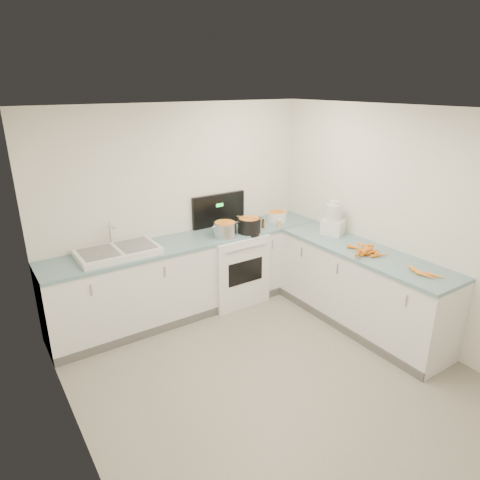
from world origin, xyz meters
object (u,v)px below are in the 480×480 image
mixing_bowl (277,216)px  spice_jar (279,224)px  extract_bottle (263,224)px  food_processor (333,220)px  steel_pot (225,230)px  sink (118,251)px  stove (231,265)px  black_pot (249,226)px

mixing_bowl → spice_jar: (-0.14, -0.23, -0.02)m
extract_bottle → food_processor: (0.58, -0.66, 0.13)m
steel_pot → food_processor: bearing=-29.2°
sink → extract_bottle: (1.86, -0.14, 0.01)m
stove → steel_pot: stove is taller
stove → extract_bottle: (0.41, -0.13, 0.52)m
black_pot → spice_jar: size_ratio=3.04×
sink → food_processor: (2.44, -0.81, 0.14)m
sink → black_pot: size_ratio=3.01×
stove → sink: bearing=179.4°
spice_jar → food_processor: 0.70m
black_pot → spice_jar: (0.44, -0.04, -0.04)m
black_pot → extract_bottle: bearing=9.5°
stove → mixing_bowl: bearing=1.7°
stove → extract_bottle: stove is taller
stove → mixing_bowl: stove is taller
steel_pot → black_pot: bearing=-4.8°
mixing_bowl → black_pot: bearing=-162.0°
sink → mixing_bowl: sink is taller
extract_bottle → food_processor: 0.89m
black_pot → steel_pot: bearing=175.2°
sink → steel_pot: bearing=-7.0°
stove → black_pot: stove is taller
black_pot → mixing_bowl: bearing=18.0°
steel_pot → spice_jar: 0.79m
sink → extract_bottle: size_ratio=8.65×
extract_bottle → spice_jar: size_ratio=1.06×
sink → food_processor: bearing=-18.3°
black_pot → extract_bottle: 0.25m
sink → black_pot: bearing=-6.5°
black_pot → extract_bottle: (0.24, 0.04, -0.03)m
extract_bottle → spice_jar: (0.20, -0.08, -0.00)m
extract_bottle → steel_pot: bearing=-178.8°
steel_pot → black_pot: 0.34m
stove → spice_jar: stove is taller
black_pot → mixing_bowl: (0.59, 0.19, -0.02)m
extract_bottle → stove: bearing=162.7°
stove → spice_jar: 0.82m
black_pot → extract_bottle: size_ratio=2.87×
stove → sink: stove is taller
spice_jar → food_processor: food_processor is taller
sink → steel_pot: size_ratio=3.10×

